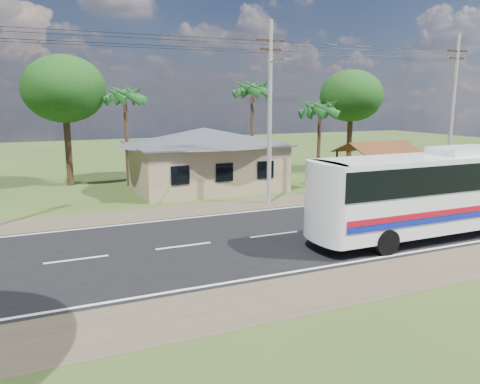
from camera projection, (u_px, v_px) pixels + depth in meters
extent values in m
plane|color=#2E491A|center=(274.00, 235.00, 22.41)|extent=(120.00, 120.00, 0.00)
cube|color=black|center=(274.00, 235.00, 22.41)|extent=(120.00, 10.00, 0.02)
cube|color=brown|center=(224.00, 207.00, 28.26)|extent=(120.00, 3.00, 0.01)
cube|color=brown|center=(359.00, 282.00, 16.56)|extent=(120.00, 3.00, 0.01)
cube|color=silver|center=(236.00, 213.00, 26.64)|extent=(120.00, 0.15, 0.01)
cube|color=silver|center=(330.00, 266.00, 18.17)|extent=(120.00, 0.15, 0.01)
cube|color=silver|center=(274.00, 234.00, 22.41)|extent=(120.00, 0.15, 0.01)
cube|color=tan|center=(204.00, 166.00, 34.19)|extent=(10.00, 8.00, 3.20)
cube|color=#4C4F54|center=(204.00, 144.00, 33.87)|extent=(10.60, 8.60, 0.10)
pyramid|color=#4C4F54|center=(204.00, 128.00, 33.65)|extent=(12.40, 10.00, 1.20)
cube|color=black|center=(180.00, 175.00, 29.38)|extent=(1.20, 0.08, 1.20)
cube|color=black|center=(225.00, 172.00, 30.55)|extent=(1.20, 0.08, 1.20)
cube|color=black|center=(266.00, 170.00, 31.72)|extent=(1.20, 0.08, 1.20)
cylinder|color=#3C2316|center=(367.00, 174.00, 32.36)|extent=(0.16, 0.16, 2.60)
cylinder|color=#3C2316|center=(336.00, 167.00, 35.60)|extent=(0.16, 0.16, 2.60)
cylinder|color=#3C2316|center=(418.00, 170.00, 34.16)|extent=(0.16, 0.16, 2.60)
cylinder|color=#3C2316|center=(385.00, 164.00, 37.40)|extent=(0.16, 0.16, 2.60)
cube|color=brown|center=(388.00, 149.00, 33.58)|extent=(5.20, 2.28, 0.90)
cube|color=brown|center=(368.00, 146.00, 35.56)|extent=(5.20, 2.28, 0.90)
cube|color=#3C2316|center=(378.00, 143.00, 34.50)|extent=(5.20, 0.12, 0.12)
cube|color=#9E9E99|center=(392.00, 188.00, 32.04)|extent=(7.00, 0.30, 0.90)
cylinder|color=#9E9E99|center=(270.00, 114.00, 28.37)|extent=(0.26, 0.26, 11.00)
cube|color=#3C2316|center=(271.00, 40.00, 27.53)|extent=(1.80, 0.12, 0.12)
cube|color=#3C2316|center=(271.00, 49.00, 27.63)|extent=(1.40, 0.10, 0.10)
cylinder|color=#9E9E99|center=(452.00, 112.00, 34.22)|extent=(0.26, 0.26, 11.00)
cube|color=#3C2316|center=(458.00, 51.00, 33.38)|extent=(1.80, 0.12, 0.12)
cube|color=#3C2316|center=(457.00, 58.00, 33.48)|extent=(1.40, 0.10, 0.10)
cylinder|color=gray|center=(278.00, 60.00, 26.87)|extent=(0.08, 2.00, 0.08)
cube|color=gray|center=(287.00, 59.00, 25.97)|extent=(0.50, 0.18, 0.12)
cylinder|color=black|center=(134.00, 37.00, 24.45)|extent=(16.00, 0.02, 0.02)
cylinder|color=black|center=(373.00, 49.00, 30.50)|extent=(15.00, 0.02, 0.02)
cylinder|color=#47301E|center=(319.00, 145.00, 35.44)|extent=(0.28, 0.28, 6.00)
cylinder|color=#47301E|center=(252.00, 133.00, 37.98)|extent=(0.28, 0.28, 7.50)
cylinder|color=#47301E|center=(127.00, 139.00, 34.58)|extent=(0.28, 0.28, 7.00)
cylinder|color=#47301E|center=(68.00, 146.00, 34.92)|extent=(0.50, 0.50, 5.95)
ellipsoid|color=#133C10|center=(64.00, 89.00, 34.11)|extent=(6.00, 6.00, 4.92)
cylinder|color=#47301E|center=(349.00, 140.00, 42.51)|extent=(0.50, 0.50, 5.60)
ellipsoid|color=#133C10|center=(351.00, 96.00, 41.75)|extent=(5.60, 5.60, 4.59)
cube|color=white|center=(445.00, 190.00, 21.99)|extent=(13.40, 2.85, 3.35)
cube|color=black|center=(446.00, 173.00, 21.83)|extent=(13.46, 2.92, 1.23)
cube|color=black|center=(325.00, 192.00, 19.27)|extent=(0.15, 2.57, 2.01)
cube|color=#A30A1A|center=(469.00, 209.00, 20.84)|extent=(13.17, 0.10, 0.25)
cube|color=#0D1992|center=(468.00, 215.00, 20.89)|extent=(13.17, 0.10, 0.25)
cube|color=white|center=(466.00, 150.00, 22.08)|extent=(3.36, 1.80, 0.33)
cylinder|color=black|center=(386.00, 242.00, 19.40)|extent=(1.12, 0.40, 1.12)
cylinder|color=black|center=(349.00, 227.00, 21.70)|extent=(1.12, 0.40, 1.12)
cylinder|color=black|center=(470.00, 211.00, 24.78)|extent=(1.12, 0.40, 1.12)
imported|color=black|center=(347.00, 187.00, 31.99)|extent=(1.94, 1.05, 0.97)
imported|color=navy|center=(416.00, 183.00, 30.94)|extent=(0.72, 0.51, 1.85)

